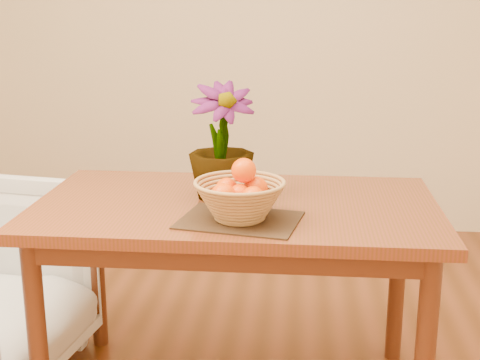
{
  "coord_description": "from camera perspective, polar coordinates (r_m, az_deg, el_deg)",
  "views": [
    {
      "loc": [
        0.23,
        -1.92,
        1.43
      ],
      "look_at": [
        0.03,
        0.11,
        0.88
      ],
      "focal_mm": 50.0,
      "sensor_mm": 36.0,
      "label": 1
    }
  ],
  "objects": [
    {
      "name": "table",
      "position": [
        2.36,
        -0.36,
        -3.96
      ],
      "size": [
        1.4,
        0.8,
        0.75
      ],
      "color": "maroon",
      "rests_on": "floor"
    },
    {
      "name": "wall_back",
      "position": [
        4.17,
        2.41,
        13.92
      ],
      "size": [
        4.0,
        0.02,
        2.7
      ],
      "primitive_type": "cube",
      "color": "beige",
      "rests_on": "floor"
    },
    {
      "name": "potted_plant",
      "position": [
        2.33,
        -1.59,
        3.26
      ],
      "size": [
        0.29,
        0.29,
        0.41
      ],
      "primitive_type": "imported",
      "rotation": [
        0.0,
        0.0,
        0.3
      ],
      "color": "#1D4D16",
      "rests_on": "table"
    },
    {
      "name": "wicker_basket",
      "position": [
        2.12,
        -0.03,
        -1.85
      ],
      "size": [
        0.29,
        0.29,
        0.12
      ],
      "color": "#A97B46",
      "rests_on": "placemat"
    },
    {
      "name": "orange_pile",
      "position": [
        2.11,
        0.04,
        -0.73
      ],
      "size": [
        0.17,
        0.17,
        0.14
      ],
      "rotation": [
        0.0,
        0.0,
        0.17
      ],
      "color": "#FC5304",
      "rests_on": "wicker_basket"
    },
    {
      "name": "placemat",
      "position": [
        2.14,
        -0.03,
        -3.44
      ],
      "size": [
        0.42,
        0.34,
        0.01
      ],
      "primitive_type": "cube",
      "rotation": [
        0.0,
        0.0,
        -0.19
      ],
      "color": "#372214",
      "rests_on": "table"
    }
  ]
}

